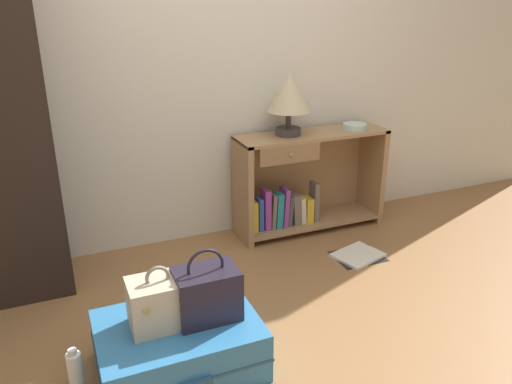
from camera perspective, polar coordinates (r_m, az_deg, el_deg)
name	(u,v)px	position (r m, az deg, el deg)	size (l,w,h in m)	color
ground_plane	(295,361)	(2.48, 4.49, -18.52)	(9.00, 9.00, 0.00)	olive
back_wall	(192,44)	(3.31, -7.23, 16.27)	(6.40, 0.10, 2.60)	silver
bookshelf	(303,184)	(3.58, 5.36, 0.95)	(1.07, 0.33, 0.71)	#A37A51
table_lamp	(289,95)	(3.36, 3.75, 10.86)	(0.28, 0.28, 0.41)	#3D3838
bowl	(355,127)	(3.61, 11.11, 7.27)	(0.16, 0.16, 0.04)	silver
suitcase_large	(179,345)	(2.38, -8.73, -16.79)	(0.71, 0.53, 0.24)	teal
train_case	(160,302)	(2.25, -10.85, -12.17)	(0.26, 0.20, 0.29)	beige
handbag	(207,293)	(2.27, -5.60, -11.31)	(0.28, 0.19, 0.34)	#231E2D
bottle	(76,372)	(2.38, -19.74, -18.67)	(0.06, 0.06, 0.22)	white
open_book_on_floor	(358,255)	(3.36, 11.48, -7.05)	(0.35, 0.31, 0.02)	white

